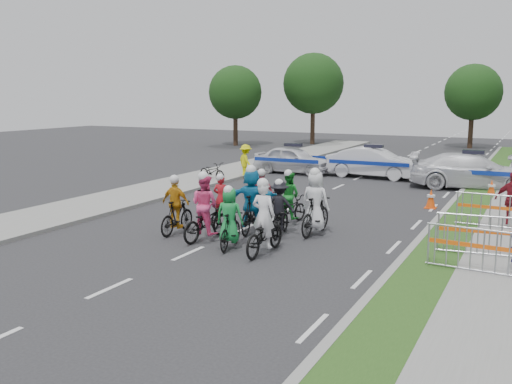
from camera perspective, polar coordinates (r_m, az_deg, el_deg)
The scene contains 28 objects.
ground at distance 14.89m, azimuth -6.78°, elevation -6.14°, with size 90.00×90.00×0.00m, color #28282B.
curb_right at distance 17.61m, azimuth 16.73°, elevation -3.79°, with size 0.20×60.00×0.12m, color gray.
grass_strip at distance 17.51m, azimuth 18.98°, elevation -4.01°, with size 1.20×60.00×0.11m, color #224616.
sidewalk_left at distance 22.61m, azimuth -13.55°, elevation -0.69°, with size 3.00×60.00×0.13m, color gray.
rider_0 at distance 14.62m, azimuth 0.82°, elevation -3.72°, with size 0.71×1.96×1.99m.
rider_1 at distance 15.15m, azimuth -2.62°, elevation -3.18°, with size 0.79×1.69×1.71m.
rider_2 at distance 16.07m, azimuth -5.09°, elevation -2.26°, with size 0.91×1.99×1.96m.
rider_3 at distance 16.85m, azimuth -7.95°, elevation -1.90°, with size 0.90×1.69×1.77m.
rider_4 at distance 16.48m, azimuth 2.40°, elevation -2.15°, with size 1.01×1.72×1.68m.
rider_5 at distance 16.83m, azimuth -0.38°, elevation -1.25°, with size 1.67×1.99×2.04m.
rider_6 at distance 17.80m, azimuth -3.44°, elevation -1.63°, with size 0.75×1.68×1.65m.
rider_7 at distance 16.66m, azimuth 5.95°, elevation -1.69°, with size 0.86×1.92×1.99m.
rider_8 at distance 18.04m, azimuth 3.33°, elevation -1.15°, with size 0.94×1.80×1.75m.
rider_9 at distance 18.36m, azimuth 0.65°, elevation -0.89°, with size 0.89×1.66×1.72m.
police_car_0 at distance 29.64m, azimuth 3.73°, elevation 3.24°, with size 1.65×4.11×1.40m, color silver.
police_car_1 at distance 28.60m, azimuth 11.65°, elevation 2.90°, with size 1.57×4.49×1.48m, color silver.
police_car_2 at distance 26.40m, azimuth 20.84°, elevation 1.95°, with size 2.14×5.25×1.52m, color silver.
spectator_2 at distance 18.89m, azimuth 24.24°, elevation -0.77°, with size 1.04×0.44×1.78m, color maroon.
marshal_hiviz at distance 27.88m, azimuth -1.03°, elevation 3.09°, with size 1.06×0.61×1.64m, color #DADC0B.
barrier_0 at distance 13.77m, azimuth 20.68°, elevation -5.62°, with size 2.00×0.50×1.12m, color #A5A8AD, non-canonical shape.
barrier_1 at distance 15.22m, azimuth 21.31°, elevation -4.23°, with size 2.00×0.50×1.12m, color #A5A8AD, non-canonical shape.
barrier_2 at distance 18.49m, azimuth 22.35°, elevation -1.90°, with size 2.00×0.50×1.12m, color #A5A8AD, non-canonical shape.
cone_0 at distance 21.45m, azimuth 17.09°, elevation -0.66°, with size 0.40×0.40×0.70m.
cone_1 at distance 24.67m, azimuth 22.49°, elevation 0.34°, with size 0.40×0.40×0.70m.
parked_bike at distance 26.90m, azimuth -4.41°, elevation 2.04°, with size 0.61×1.74×0.91m, color black.
tree_0 at distance 45.55m, azimuth -2.08°, elevation 9.92°, with size 4.20×4.20×6.30m.
tree_3 at distance 47.08m, azimuth 5.75°, elevation 10.73°, with size 4.90×4.90×7.35m.
tree_4 at distance 46.18m, azimuth 20.89°, elevation 9.30°, with size 4.20×4.20×6.30m.
Camera 1 is at (7.97, -11.91, 4.07)m, focal length 40.00 mm.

